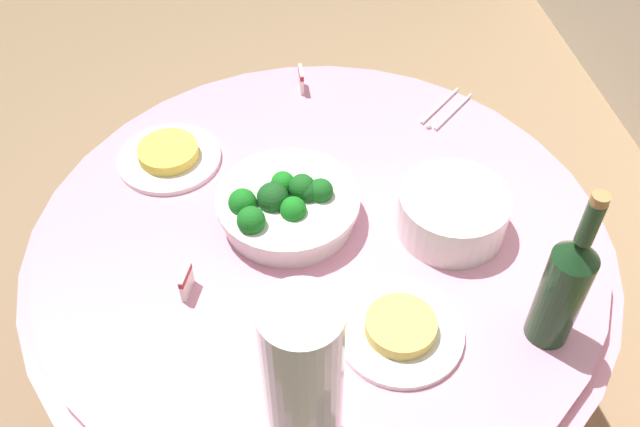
% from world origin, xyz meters
% --- Properties ---
extents(ground_plane, '(6.00, 6.00, 0.00)m').
position_xyz_m(ground_plane, '(0.00, 0.00, 0.00)').
color(ground_plane, '#9E7F5B').
extents(buffet_table, '(1.16, 1.16, 0.74)m').
position_xyz_m(buffet_table, '(0.00, 0.00, 0.38)').
color(buffet_table, maroon).
rests_on(buffet_table, ground_plane).
extents(broccoli_bowl, '(0.28, 0.28, 0.10)m').
position_xyz_m(broccoli_bowl, '(-0.04, -0.06, 0.78)').
color(broccoli_bowl, white).
rests_on(broccoli_bowl, buffet_table).
extents(plate_stack, '(0.21, 0.21, 0.09)m').
position_xyz_m(plate_stack, '(0.03, 0.25, 0.79)').
color(plate_stack, white).
rests_on(plate_stack, buffet_table).
extents(wine_bottle, '(0.07, 0.07, 0.34)m').
position_xyz_m(wine_bottle, '(0.29, 0.35, 0.87)').
color(wine_bottle, '#1A3E1F').
rests_on(wine_bottle, buffet_table).
extents(decorative_fruit_vase, '(0.11, 0.11, 0.34)m').
position_xyz_m(decorative_fruit_vase, '(0.42, -0.09, 0.89)').
color(decorative_fruit_vase, silver).
rests_on(decorative_fruit_vase, buffet_table).
extents(serving_tongs, '(0.14, 0.15, 0.01)m').
position_xyz_m(serving_tongs, '(-0.32, 0.34, 0.74)').
color(serving_tongs, silver).
rests_on(serving_tongs, buffet_table).
extents(food_plate_fried_egg, '(0.22, 0.22, 0.04)m').
position_xyz_m(food_plate_fried_egg, '(-0.25, -0.29, 0.75)').
color(food_plate_fried_egg, white).
rests_on(food_plate_fried_egg, buffet_table).
extents(food_plate_noodles, '(0.22, 0.22, 0.04)m').
position_xyz_m(food_plate_noodles, '(0.26, 0.10, 0.75)').
color(food_plate_noodles, white).
rests_on(food_plate_noodles, buffet_table).
extents(label_placard_front, '(0.05, 0.02, 0.05)m').
position_xyz_m(label_placard_front, '(0.20, -0.07, 0.77)').
color(label_placard_front, white).
rests_on(label_placard_front, buffet_table).
extents(label_placard_mid, '(0.05, 0.03, 0.05)m').
position_xyz_m(label_placard_mid, '(0.11, -0.26, 0.77)').
color(label_placard_mid, white).
rests_on(label_placard_mid, buffet_table).
extents(label_placard_rear, '(0.05, 0.01, 0.05)m').
position_xyz_m(label_placard_rear, '(-0.46, 0.02, 0.77)').
color(label_placard_rear, white).
rests_on(label_placard_rear, buffet_table).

